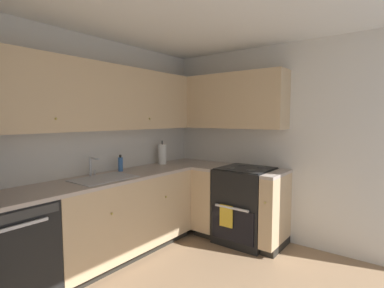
{
  "coord_description": "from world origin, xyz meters",
  "views": [
    {
      "loc": [
        -1.62,
        -1.35,
        1.53
      ],
      "look_at": [
        1.0,
        0.65,
        1.24
      ],
      "focal_mm": 27.4,
      "sensor_mm": 36.0,
      "label": 1
    }
  ],
  "objects_px": {
    "dishwasher": "(8,255)",
    "oven_range": "(245,204)",
    "paper_towel_roll": "(162,154)",
    "soap_bottle": "(121,164)"
  },
  "relations": [
    {
      "from": "dishwasher",
      "to": "oven_range",
      "type": "distance_m",
      "value": 2.51
    },
    {
      "from": "paper_towel_roll",
      "to": "soap_bottle",
      "type": "bearing_deg",
      "value": 178.35
    },
    {
      "from": "oven_range",
      "to": "paper_towel_roll",
      "type": "distance_m",
      "value": 1.27
    },
    {
      "from": "dishwasher",
      "to": "oven_range",
      "type": "bearing_deg",
      "value": -21.34
    },
    {
      "from": "soap_bottle",
      "to": "dishwasher",
      "type": "bearing_deg",
      "value": -172.06
    },
    {
      "from": "dishwasher",
      "to": "paper_towel_roll",
      "type": "xyz_separation_m",
      "value": [
        1.99,
        0.16,
        0.61
      ]
    },
    {
      "from": "soap_bottle",
      "to": "paper_towel_roll",
      "type": "bearing_deg",
      "value": -1.65
    },
    {
      "from": "oven_range",
      "to": "soap_bottle",
      "type": "distance_m",
      "value": 1.61
    },
    {
      "from": "oven_range",
      "to": "soap_bottle",
      "type": "xyz_separation_m",
      "value": [
        -1.05,
        1.1,
        0.53
      ]
    },
    {
      "from": "dishwasher",
      "to": "soap_bottle",
      "type": "xyz_separation_m",
      "value": [
        1.29,
        0.18,
        0.56
      ]
    }
  ]
}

